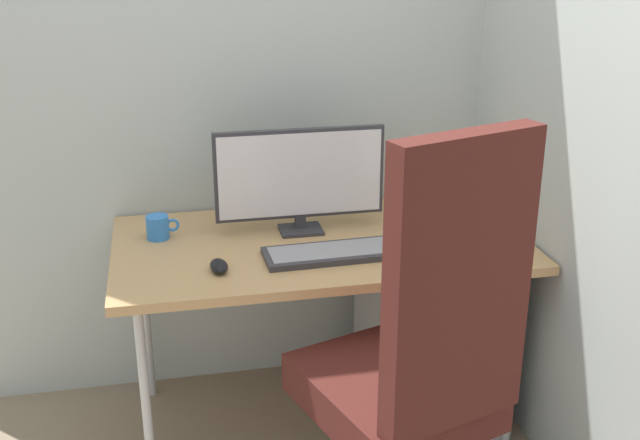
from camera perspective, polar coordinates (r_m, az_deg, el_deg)
ground_plane at (r=2.98m, az=-0.02°, el=-14.15°), size 8.00×8.00×0.00m
wall_back at (r=2.85m, az=-1.71°, el=14.63°), size 2.75×0.04×2.80m
wall_side_right at (r=2.52m, az=17.53°, el=12.92°), size 0.04×2.11×2.80m
desk at (r=2.65m, az=-0.02°, el=-2.27°), size 1.37×0.74×0.71m
office_chair at (r=2.14m, az=7.08°, el=-9.93°), size 0.58×0.65×1.27m
filing_cabinet at (r=2.90m, az=8.03°, el=-8.15°), size 0.44×0.54×0.63m
monitor at (r=2.65m, az=-1.48°, el=3.21°), size 0.58×0.12×0.36m
keyboard at (r=2.51m, az=0.80°, el=-2.41°), size 0.43×0.18×0.02m
mouse at (r=2.42m, az=-7.37°, el=-3.34°), size 0.06×0.10×0.03m
pen_holder at (r=2.89m, az=6.15°, el=1.35°), size 0.10×0.10×0.16m
notebook at (r=2.71m, az=9.02°, el=-0.86°), size 0.21×0.26×0.02m
coffee_mug at (r=2.69m, az=-11.69°, el=-0.52°), size 0.11×0.08×0.08m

